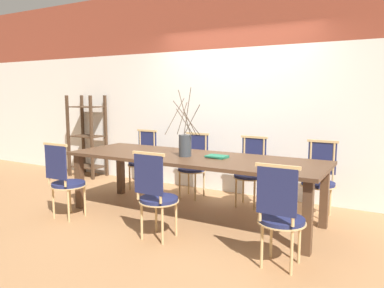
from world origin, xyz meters
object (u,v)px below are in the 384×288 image
at_px(dining_table, 192,162).
at_px(vase_centerpiece, 185,144).
at_px(chair_far_center, 250,170).
at_px(book_stack, 217,157).
at_px(shelving_rack, 87,136).
at_px(chair_near_center, 280,214).

xyz_separation_m(dining_table, vase_centerpiece, (-0.07, -0.05, 0.22)).
bearing_deg(chair_far_center, vase_centerpiece, 59.16).
bearing_deg(vase_centerpiece, book_stack, 14.15).
bearing_deg(chair_far_center, book_stack, 80.44).
distance_m(vase_centerpiece, shelving_rack, 2.99).
height_order(chair_far_center, vase_centerpiece, vase_centerpiece).
bearing_deg(book_stack, chair_far_center, 80.44).
bearing_deg(chair_near_center, dining_table, 148.67).
height_order(chair_near_center, vase_centerpiece, vase_centerpiece).
relative_size(chair_near_center, shelving_rack, 0.63).
xyz_separation_m(dining_table, chair_near_center, (1.34, -0.82, -0.19)).
bearing_deg(vase_centerpiece, chair_far_center, 59.16).
distance_m(dining_table, shelving_rack, 3.03).
bearing_deg(dining_table, chair_far_center, 61.28).
xyz_separation_m(vase_centerpiece, shelving_rack, (-2.77, 1.12, -0.17)).
bearing_deg(chair_near_center, book_stack, 139.75).
height_order(dining_table, chair_far_center, chair_far_center).
bearing_deg(book_stack, dining_table, -171.08).
bearing_deg(shelving_rack, dining_table, -20.74).
relative_size(dining_table, chair_near_center, 3.38).
bearing_deg(shelving_rack, chair_near_center, -24.35).
height_order(chair_far_center, shelving_rack, shelving_rack).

